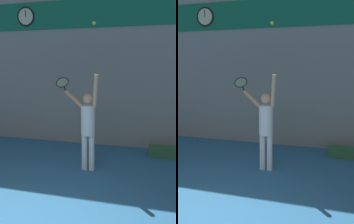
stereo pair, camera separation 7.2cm
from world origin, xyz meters
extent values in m
cube|color=gray|center=(0.00, 4.65, 2.50)|extent=(18.00, 0.10, 5.00)
cube|color=#146B4C|center=(0.00, 4.59, 3.87)|extent=(6.73, 0.02, 0.78)
cylinder|color=beige|center=(-1.91, 4.57, 3.87)|extent=(0.52, 0.02, 0.52)
torus|color=black|center=(-1.91, 4.57, 3.87)|extent=(0.57, 0.05, 0.57)
cube|color=black|center=(-1.91, 4.56, 3.96)|extent=(0.02, 0.01, 0.21)
cylinder|color=white|center=(0.35, 2.86, 0.43)|extent=(0.13, 0.13, 0.87)
cylinder|color=white|center=(0.52, 2.86, 0.43)|extent=(0.13, 0.13, 0.87)
cylinder|color=white|center=(0.43, 2.86, 1.20)|extent=(0.32, 0.32, 0.68)
sphere|color=#D8A884|center=(0.43, 2.86, 1.69)|extent=(0.23, 0.23, 0.23)
cylinder|color=#D8A884|center=(0.60, 2.84, 1.87)|extent=(0.18, 0.17, 0.72)
cylinder|color=#D8A884|center=(0.04, 3.07, 1.65)|extent=(0.59, 0.51, 0.36)
cylinder|color=black|center=(-0.27, 3.34, 1.84)|extent=(0.13, 0.15, 0.14)
torus|color=black|center=(-0.39, 3.50, 1.99)|extent=(0.40, 0.38, 0.29)
cylinder|color=beige|center=(-0.39, 3.50, 1.99)|extent=(0.34, 0.32, 0.24)
sphere|color=#CCDB2D|center=(0.58, 2.81, 3.25)|extent=(0.07, 0.07, 0.07)
cube|color=#33663F|center=(2.28, 4.06, 0.14)|extent=(0.83, 0.27, 0.29)
camera|label=1|loc=(1.55, -1.81, 2.37)|focal=35.00mm
camera|label=2|loc=(1.62, -1.79, 2.37)|focal=35.00mm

